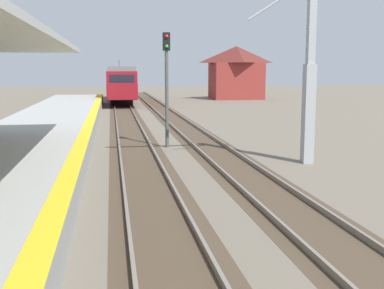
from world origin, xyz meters
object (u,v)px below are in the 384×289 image
catenary_pylon_far_side (302,68)px  distant_trackside_house (236,72)px  approaching_train (120,82)px  rail_signal_post (167,78)px

catenary_pylon_far_side → distant_trackside_house: catenary_pylon_far_side is taller
catenary_pylon_far_side → distant_trackside_house: (8.10, 41.21, -0.27)m
distant_trackside_house → catenary_pylon_far_side: bearing=-101.1°
approaching_train → distant_trackside_house: 14.62m
catenary_pylon_far_side → rail_signal_post: bearing=133.8°
rail_signal_post → catenary_pylon_far_side: (4.55, -4.74, 0.41)m
approaching_train → distant_trackside_house: (14.12, 3.61, 1.16)m
catenary_pylon_far_side → distant_trackside_house: bearing=78.9°
rail_signal_post → catenary_pylon_far_side: size_ratio=0.69×
approaching_train → distant_trackside_house: distant_trackside_house is taller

